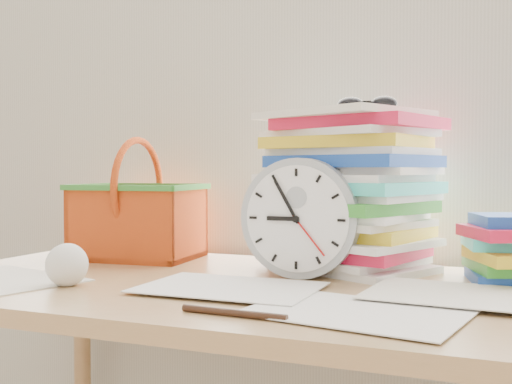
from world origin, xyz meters
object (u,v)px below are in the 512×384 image
at_px(desk, 267,324).
at_px(clock, 301,218).
at_px(basket, 138,199).
at_px(paper_stack, 350,191).

distance_m(desk, clock, 0.22).
bearing_deg(basket, clock, -19.40).
bearing_deg(basket, paper_stack, -1.91).
height_order(paper_stack, clock, paper_stack).
bearing_deg(desk, clock, 68.03).
xyz_separation_m(paper_stack, basket, (-0.51, -0.03, -0.03)).
distance_m(paper_stack, clock, 0.16).
xyz_separation_m(desk, clock, (0.04, 0.09, 0.19)).
xyz_separation_m(desk, basket, (-0.41, 0.20, 0.22)).
relative_size(paper_stack, basket, 1.19).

